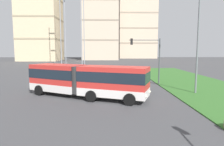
# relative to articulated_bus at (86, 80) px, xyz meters

# --- Properties ---
(articulated_bus) EXTENTS (11.73, 7.14, 3.00)m
(articulated_bus) POSITION_rel_articulated_bus_xyz_m (0.00, 0.00, 0.00)
(articulated_bus) COLOR red
(articulated_bus) RESTS_ON ground
(traffic_light_far_right) EXTENTS (4.00, 0.28, 5.92)m
(traffic_light_far_right) POSITION_rel_articulated_bus_xyz_m (7.42, 6.99, 2.44)
(traffic_light_far_right) COLOR #474C51
(traffic_light_far_right) RESTS_ON ground
(streetlight_median) EXTENTS (0.70, 0.28, 10.19)m
(streetlight_median) POSITION_rel_articulated_bus_xyz_m (11.03, 1.31, 3.89)
(streetlight_median) COLOR slate
(streetlight_median) RESTS_ON ground
(apartment_tower_west) EXTENTS (16.58, 16.68, 44.40)m
(apartment_tower_west) POSITION_rel_articulated_bus_xyz_m (-27.58, 70.21, 20.57)
(apartment_tower_west) COLOR beige
(apartment_tower_west) RESTS_ON ground
(apartment_tower_westcentre) EXTENTS (17.21, 15.55, 53.48)m
(apartment_tower_westcentre) POSITION_rel_articulated_bus_xyz_m (-1.61, 79.38, 25.11)
(apartment_tower_westcentre) COLOR #C6B299
(apartment_tower_westcentre) RESTS_ON ground
(apartment_tower_centre) EXTENTS (21.36, 14.61, 41.42)m
(apartment_tower_centre) POSITION_rel_articulated_bus_xyz_m (19.18, 98.64, 19.08)
(apartment_tower_centre) COLOR #C6B299
(apartment_tower_centre) RESTS_ON ground
(transmission_pylon) EXTENTS (9.00, 6.24, 34.21)m
(transmission_pylon) POSITION_rel_articulated_bus_xyz_m (-8.54, 42.30, 16.90)
(transmission_pylon) COLOR gray
(transmission_pylon) RESTS_ON ground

